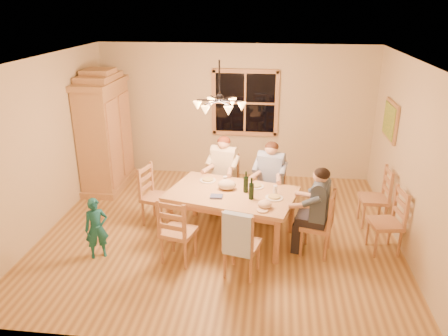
# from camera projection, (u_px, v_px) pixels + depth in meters

# --- Properties ---
(floor) EXTENTS (5.50, 5.50, 0.00)m
(floor) POSITION_uv_depth(u_px,v_px,m) (220.00, 231.00, 7.01)
(floor) COLOR olive
(floor) RESTS_ON ground
(ceiling) EXTENTS (5.50, 5.00, 0.02)m
(ceiling) POSITION_uv_depth(u_px,v_px,m) (219.00, 60.00, 6.04)
(ceiling) COLOR white
(ceiling) RESTS_ON wall_back
(wall_back) EXTENTS (5.50, 0.02, 2.70)m
(wall_back) POSITION_uv_depth(u_px,v_px,m) (235.00, 112.00, 8.84)
(wall_back) COLOR beige
(wall_back) RESTS_ON floor
(wall_left) EXTENTS (0.02, 5.00, 2.70)m
(wall_left) POSITION_uv_depth(u_px,v_px,m) (45.00, 145.00, 6.82)
(wall_left) COLOR beige
(wall_left) RESTS_ON floor
(wall_right) EXTENTS (0.02, 5.00, 2.70)m
(wall_right) POSITION_uv_depth(u_px,v_px,m) (411.00, 159.00, 6.22)
(wall_right) COLOR beige
(wall_right) RESTS_ON floor
(window) EXTENTS (1.30, 0.06, 1.30)m
(window) POSITION_uv_depth(u_px,v_px,m) (245.00, 103.00, 8.71)
(window) COLOR black
(window) RESTS_ON wall_back
(painting) EXTENTS (0.06, 0.78, 0.64)m
(painting) POSITION_uv_depth(u_px,v_px,m) (390.00, 121.00, 7.25)
(painting) COLOR #946340
(painting) RESTS_ON wall_right
(chandelier) EXTENTS (0.77, 0.68, 0.71)m
(chandelier) POSITION_uv_depth(u_px,v_px,m) (219.00, 104.00, 6.26)
(chandelier) COLOR black
(chandelier) RESTS_ON ceiling
(armoire) EXTENTS (0.66, 1.40, 2.30)m
(armoire) POSITION_uv_depth(u_px,v_px,m) (105.00, 135.00, 8.37)
(armoire) COLOR #946340
(armoire) RESTS_ON floor
(dining_table) EXTENTS (2.10, 1.57, 0.76)m
(dining_table) POSITION_uv_depth(u_px,v_px,m) (232.00, 198.00, 6.63)
(dining_table) COLOR #B1794E
(dining_table) RESTS_ON floor
(chair_far_left) EXTENTS (0.53, 0.51, 0.99)m
(chair_far_left) POSITION_uv_depth(u_px,v_px,m) (224.00, 193.00, 7.68)
(chair_far_left) COLOR #9D6845
(chair_far_left) RESTS_ON floor
(chair_far_right) EXTENTS (0.53, 0.51, 0.99)m
(chair_far_right) POSITION_uv_depth(u_px,v_px,m) (269.00, 200.00, 7.41)
(chair_far_right) COLOR #9D6845
(chair_far_right) RESTS_ON floor
(chair_near_left) EXTENTS (0.53, 0.51, 0.99)m
(chair_near_left) POSITION_uv_depth(u_px,v_px,m) (179.00, 241.00, 6.14)
(chair_near_left) COLOR #9D6845
(chair_near_left) RESTS_ON floor
(chair_near_right) EXTENTS (0.53, 0.51, 0.99)m
(chair_near_right) POSITION_uv_depth(u_px,v_px,m) (242.00, 254.00, 5.83)
(chair_near_right) COLOR #9D6845
(chair_near_right) RESTS_ON floor
(chair_end_left) EXTENTS (0.51, 0.53, 0.99)m
(chair_end_left) POSITION_uv_depth(u_px,v_px,m) (157.00, 206.00, 7.19)
(chair_end_left) COLOR #9D6845
(chair_end_left) RESTS_ON floor
(chair_end_right) EXTENTS (0.51, 0.53, 0.99)m
(chair_end_right) POSITION_uv_depth(u_px,v_px,m) (316.00, 234.00, 6.32)
(chair_end_right) COLOR #9D6845
(chair_end_right) RESTS_ON floor
(adult_woman) EXTENTS (0.47, 0.50, 0.87)m
(adult_woman) POSITION_uv_depth(u_px,v_px,m) (224.00, 164.00, 7.49)
(adult_woman) COLOR beige
(adult_woman) RESTS_ON floor
(adult_plaid_man) EXTENTS (0.47, 0.50, 0.87)m
(adult_plaid_man) POSITION_uv_depth(u_px,v_px,m) (271.00, 170.00, 7.21)
(adult_plaid_man) COLOR #33528E
(adult_plaid_man) RESTS_ON floor
(adult_slate_man) EXTENTS (0.50, 0.47, 0.87)m
(adult_slate_man) POSITION_uv_depth(u_px,v_px,m) (319.00, 201.00, 6.13)
(adult_slate_man) COLOR #3E4D63
(adult_slate_man) RESTS_ON floor
(towel) EXTENTS (0.39, 0.19, 0.58)m
(towel) POSITION_uv_depth(u_px,v_px,m) (237.00, 235.00, 5.52)
(towel) COLOR #A7C2E2
(towel) RESTS_ON chair_near_right
(wine_bottle_a) EXTENTS (0.08, 0.08, 0.33)m
(wine_bottle_a) POSITION_uv_depth(u_px,v_px,m) (246.00, 182.00, 6.54)
(wine_bottle_a) COLOR black
(wine_bottle_a) RESTS_ON dining_table
(wine_bottle_b) EXTENTS (0.08, 0.08, 0.33)m
(wine_bottle_b) POSITION_uv_depth(u_px,v_px,m) (251.00, 188.00, 6.32)
(wine_bottle_b) COLOR black
(wine_bottle_b) RESTS_ON dining_table
(plate_woman) EXTENTS (0.26, 0.26, 0.02)m
(plate_woman) POSITION_uv_depth(u_px,v_px,m) (208.00, 180.00, 7.00)
(plate_woman) COLOR white
(plate_woman) RESTS_ON dining_table
(plate_plaid) EXTENTS (0.26, 0.26, 0.02)m
(plate_plaid) POSITION_uv_depth(u_px,v_px,m) (255.00, 186.00, 6.78)
(plate_plaid) COLOR white
(plate_plaid) RESTS_ON dining_table
(plate_slate) EXTENTS (0.26, 0.26, 0.02)m
(plate_slate) POSITION_uv_depth(u_px,v_px,m) (274.00, 198.00, 6.38)
(plate_slate) COLOR white
(plate_slate) RESTS_ON dining_table
(wine_glass_a) EXTENTS (0.06, 0.06, 0.14)m
(wine_glass_a) POSITION_uv_depth(u_px,v_px,m) (225.00, 181.00, 6.84)
(wine_glass_a) COLOR silver
(wine_glass_a) RESTS_ON dining_table
(wine_glass_b) EXTENTS (0.06, 0.06, 0.14)m
(wine_glass_b) POSITION_uv_depth(u_px,v_px,m) (275.00, 190.00, 6.50)
(wine_glass_b) COLOR silver
(wine_glass_b) RESTS_ON dining_table
(cap) EXTENTS (0.20, 0.20, 0.11)m
(cap) POSITION_uv_depth(u_px,v_px,m) (265.00, 204.00, 6.08)
(cap) COLOR #D8B590
(cap) RESTS_ON dining_table
(napkin) EXTENTS (0.21, 0.18, 0.03)m
(napkin) POSITION_uv_depth(u_px,v_px,m) (216.00, 196.00, 6.41)
(napkin) COLOR #465181
(napkin) RESTS_ON dining_table
(cloth_bundle) EXTENTS (0.28, 0.22, 0.15)m
(cloth_bundle) POSITION_uv_depth(u_px,v_px,m) (227.00, 185.00, 6.67)
(cloth_bundle) COLOR #C3B28D
(cloth_bundle) RESTS_ON dining_table
(child) EXTENTS (0.39, 0.35, 0.91)m
(child) POSITION_uv_depth(u_px,v_px,m) (97.00, 228.00, 6.18)
(child) COLOR #175E68
(child) RESTS_ON floor
(chair_spare_front) EXTENTS (0.48, 0.50, 0.99)m
(chair_spare_front) POSITION_uv_depth(u_px,v_px,m) (384.00, 233.00, 6.37)
(chair_spare_front) COLOR #9D6845
(chair_spare_front) RESTS_ON floor
(chair_spare_back) EXTENTS (0.43, 0.45, 0.99)m
(chair_spare_back) POSITION_uv_depth(u_px,v_px,m) (372.00, 207.00, 7.14)
(chair_spare_back) COLOR #9D6845
(chair_spare_back) RESTS_ON floor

